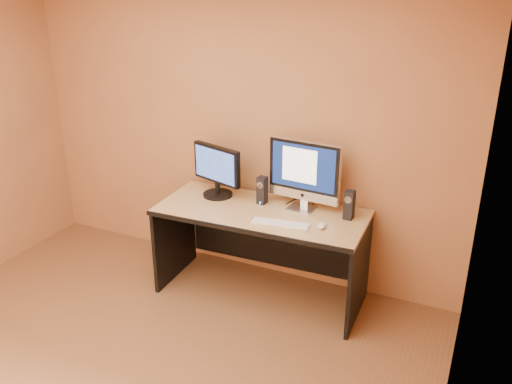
% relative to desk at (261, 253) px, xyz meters
% --- Properties ---
extents(walls, '(4.00, 4.00, 2.60)m').
position_rel_desk_xyz_m(walls, '(-0.41, -1.59, 0.91)').
color(walls, '#A16941').
rests_on(walls, ground).
extents(desk, '(1.71, 0.80, 0.78)m').
position_rel_desk_xyz_m(desk, '(0.00, 0.00, 0.00)').
color(desk, tan).
rests_on(desk, ground).
extents(imac, '(0.61, 0.27, 0.58)m').
position_rel_desk_xyz_m(imac, '(0.28, 0.16, 0.68)').
color(imac, silver).
rests_on(imac, desk).
extents(second_monitor, '(0.56, 0.39, 0.44)m').
position_rel_desk_xyz_m(second_monitor, '(-0.46, 0.13, 0.61)').
color(second_monitor, black).
rests_on(second_monitor, desk).
extents(speaker_left, '(0.08, 0.08, 0.23)m').
position_rel_desk_xyz_m(speaker_left, '(-0.05, 0.14, 0.50)').
color(speaker_left, black).
rests_on(speaker_left, desk).
extents(speaker_right, '(0.08, 0.08, 0.23)m').
position_rel_desk_xyz_m(speaker_right, '(0.68, 0.15, 0.50)').
color(speaker_right, black).
rests_on(speaker_right, desk).
extents(keyboard, '(0.46, 0.18, 0.02)m').
position_rel_desk_xyz_m(keyboard, '(0.23, -0.17, 0.40)').
color(keyboard, silver).
rests_on(keyboard, desk).
extents(mouse, '(0.07, 0.11, 0.04)m').
position_rel_desk_xyz_m(mouse, '(0.54, -0.09, 0.41)').
color(mouse, silver).
rests_on(mouse, desk).
extents(cable_a, '(0.07, 0.22, 0.01)m').
position_rel_desk_xyz_m(cable_a, '(0.33, 0.31, 0.39)').
color(cable_a, black).
rests_on(cable_a, desk).
extents(cable_b, '(0.05, 0.19, 0.01)m').
position_rel_desk_xyz_m(cable_b, '(0.16, 0.28, 0.39)').
color(cable_b, black).
rests_on(cable_b, desk).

